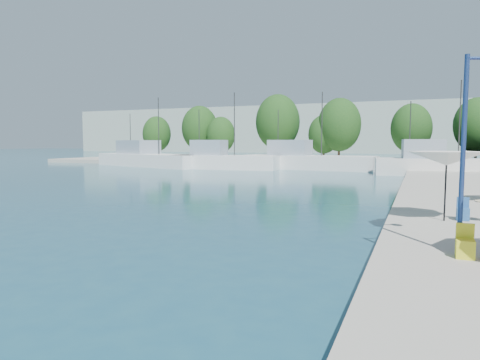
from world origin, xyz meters
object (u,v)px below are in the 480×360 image
at_px(trawler_03, 305,161).
at_px(street_lamp, 478,117).
at_px(trawler_02, 222,161).
at_px(umbrella_white, 447,158).
at_px(trawler_01, 149,159).
at_px(trawler_04, 440,165).

height_order(trawler_03, street_lamp, trawler_03).
xyz_separation_m(trawler_02, trawler_03, (10.17, 3.76, -0.00)).
relative_size(umbrella_white, street_lamp, 0.54).
xyz_separation_m(trawler_01, umbrella_white, (37.41, -35.41, 1.81)).
xyz_separation_m(trawler_03, street_lamp, (14.85, -42.08, 3.02)).
relative_size(trawler_01, trawler_03, 1.16).
bearing_deg(trawler_03, trawler_04, -12.91).
distance_m(trawler_02, umbrella_white, 41.50).
xyz_separation_m(trawler_02, street_lamp, (25.02, -38.32, 3.02)).
height_order(trawler_02, trawler_04, same).
height_order(umbrella_white, street_lamp, street_lamp).
distance_m(umbrella_white, street_lamp, 5.13).
relative_size(trawler_01, street_lamp, 4.01).
bearing_deg(trawler_04, trawler_02, 170.27).
height_order(trawler_01, umbrella_white, trawler_01).
bearing_deg(trawler_01, street_lamp, -28.81).
relative_size(trawler_01, trawler_04, 1.45).
relative_size(trawler_02, trawler_04, 1.04).
distance_m(trawler_02, trawler_04, 25.80).
distance_m(trawler_01, street_lamp, 55.39).
distance_m(trawler_04, street_lamp, 37.21).
bearing_deg(umbrella_white, trawler_02, 126.45).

